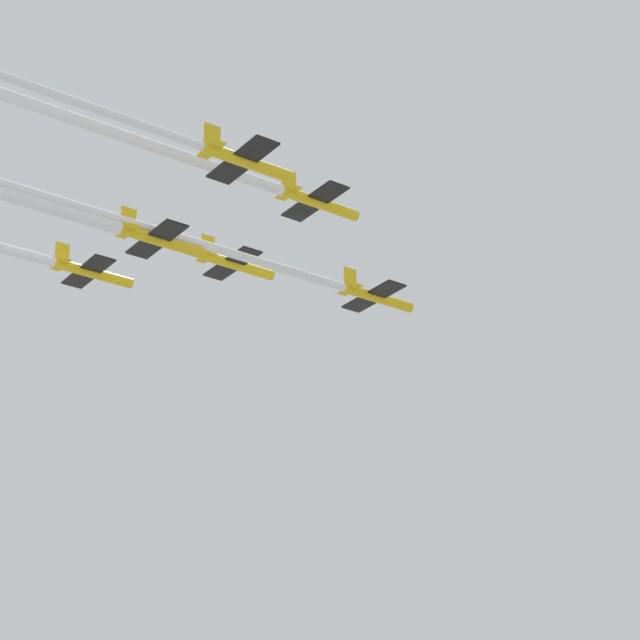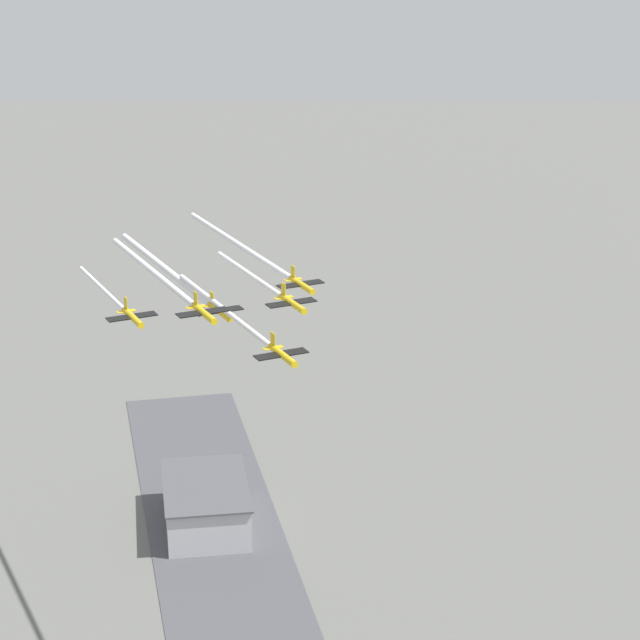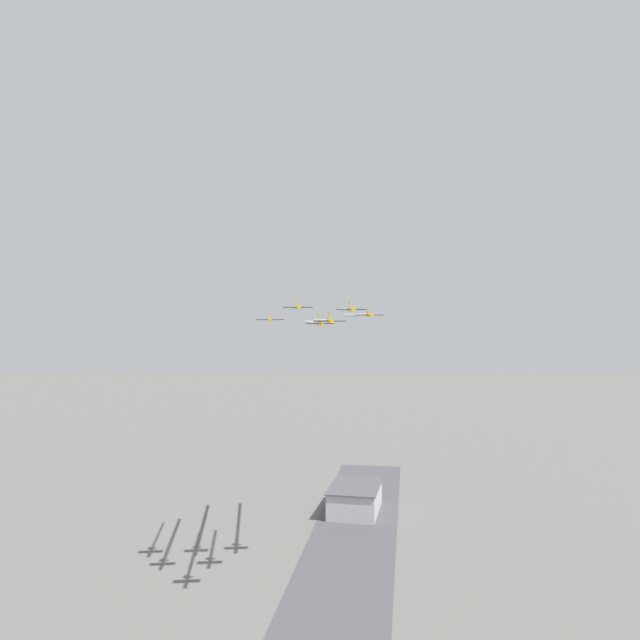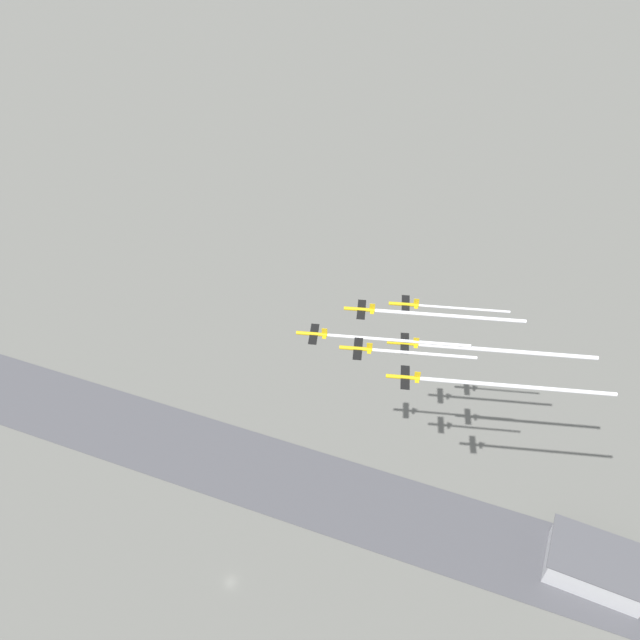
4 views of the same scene
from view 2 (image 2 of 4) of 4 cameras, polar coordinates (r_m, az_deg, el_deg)
name	(u,v)px [view 2 (image 2 of 4)]	position (r m, az deg, el deg)	size (l,w,h in m)	color
hangar	(206,505)	(335.38, -5.24, -8.42)	(34.75, 22.33, 12.31)	#B7B7BC
jet_0	(282,354)	(204.73, -1.76, -1.58)	(9.68, 9.40, 3.25)	gold
jet_1	(292,303)	(218.87, -1.29, 0.79)	(9.68, 9.40, 3.25)	gold
jet_2	(203,312)	(212.71, -5.36, 0.34)	(9.68, 9.40, 3.25)	gold
jet_3	(301,284)	(234.86, -0.88, 1.65)	(9.68, 9.40, 3.25)	gold
jet_4	(219,311)	(229.62, -4.63, 0.42)	(9.68, 9.40, 3.25)	gold
jet_5	(132,317)	(224.14, -8.58, 0.15)	(9.68, 9.40, 3.25)	gold
smoke_trail_0	(223,309)	(227.76, -4.47, 0.53)	(42.27, 13.82, 0.97)	white
smoke_trail_1	(249,274)	(236.11, -3.28, 2.13)	(29.39, 9.84, 0.94)	white
smoke_trail_2	(151,270)	(237.67, -7.72, 2.26)	(44.70, 14.73, 1.15)	white
smoke_trail_3	(238,244)	(262.72, -3.79, 3.49)	(52.27, 17.05, 1.15)	white
smoke_trail_4	(164,267)	(257.71, -7.16, 2.41)	(51.60, 16.98, 1.31)	white
smoke_trail_5	(102,288)	(241.58, -9.95, 1.46)	(28.16, 9.32, 0.78)	white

